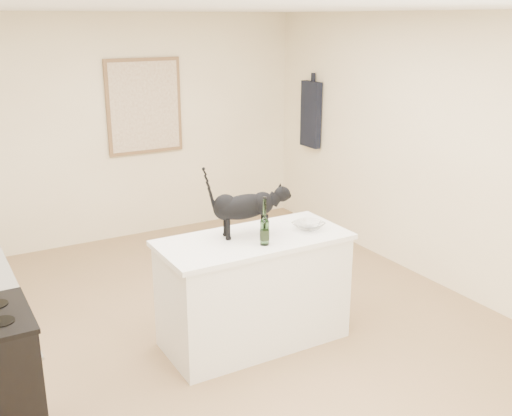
{
  "coord_description": "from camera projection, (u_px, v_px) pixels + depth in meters",
  "views": [
    {
      "loc": [
        -2.08,
        -4.04,
        2.54
      ],
      "look_at": [
        0.15,
        -0.15,
        1.12
      ],
      "focal_mm": 42.4,
      "sensor_mm": 36.0,
      "label": 1
    }
  ],
  "objects": [
    {
      "name": "island_base",
      "position": [
        254.0,
        292.0,
        4.84
      ],
      "size": [
        1.44,
        0.67,
        0.86
      ],
      "primitive_type": "cube",
      "color": "white",
      "rests_on": "floor"
    },
    {
      "name": "artwork_frame",
      "position": [
        144.0,
        106.0,
        7.02
      ],
      "size": [
        0.9,
        0.03,
        1.1
      ],
      "primitive_type": "cube",
      "color": "brown",
      "rests_on": "wall_back"
    },
    {
      "name": "wall_back",
      "position": [
        120.0,
        130.0,
        6.97
      ],
      "size": [
        4.5,
        0.0,
        4.5
      ],
      "primitive_type": "plane",
      "rotation": [
        1.57,
        0.0,
        0.0
      ],
      "color": "#FCEDC3",
      "rests_on": "ground"
    },
    {
      "name": "wine_bottle",
      "position": [
        265.0,
        224.0,
        4.51
      ],
      "size": [
        0.08,
        0.08,
        0.33
      ],
      "primitive_type": "cylinder",
      "rotation": [
        0.0,
        0.0,
        0.21
      ],
      "color": "#275522",
      "rests_on": "island_top"
    },
    {
      "name": "hanging_garment",
      "position": [
        311.0,
        115.0,
        7.41
      ],
      "size": [
        0.08,
        0.34,
        0.8
      ],
      "primitive_type": "cube",
      "color": "black",
      "rests_on": "wall_right"
    },
    {
      "name": "glass_bowl",
      "position": [
        308.0,
        226.0,
        4.88
      ],
      "size": [
        0.29,
        0.29,
        0.06
      ],
      "primitive_type": "imported",
      "rotation": [
        0.0,
        0.0,
        0.22
      ],
      "color": "white",
      "rests_on": "island_top"
    },
    {
      "name": "black_cat",
      "position": [
        245.0,
        210.0,
        4.67
      ],
      "size": [
        0.64,
        0.32,
        0.43
      ],
      "primitive_type": null,
      "rotation": [
        0.0,
        0.0,
        -0.23
      ],
      "color": "black",
      "rests_on": "island_top"
    },
    {
      "name": "ceiling",
      "position": [
        227.0,
        8.0,
        4.31
      ],
      "size": [
        5.5,
        5.5,
        0.0
      ],
      "primitive_type": "plane",
      "rotation": [
        3.14,
        0.0,
        0.0
      ],
      "color": "white",
      "rests_on": "ground"
    },
    {
      "name": "artwork_canvas",
      "position": [
        145.0,
        107.0,
        7.0
      ],
      "size": [
        0.82,
        0.0,
        1.02
      ],
      "primitive_type": "cube",
      "color": "beige",
      "rests_on": "wall_back"
    },
    {
      "name": "wall_right",
      "position": [
        439.0,
        153.0,
        5.77
      ],
      "size": [
        0.0,
        5.5,
        5.5
      ],
      "primitive_type": "plane",
      "rotation": [
        1.57,
        0.0,
        -1.57
      ],
      "color": "#FCEDC3",
      "rests_on": "ground"
    },
    {
      "name": "island_top",
      "position": [
        254.0,
        240.0,
        4.71
      ],
      "size": [
        1.5,
        0.7,
        0.04
      ],
      "primitive_type": "cube",
      "color": "white",
      "rests_on": "island_base"
    },
    {
      "name": "floor",
      "position": [
        232.0,
        332.0,
        5.09
      ],
      "size": [
        5.5,
        5.5,
        0.0
      ],
      "primitive_type": "plane",
      "color": "#967350",
      "rests_on": "ground"
    }
  ]
}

